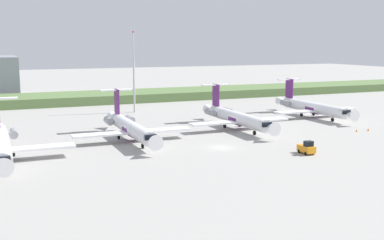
% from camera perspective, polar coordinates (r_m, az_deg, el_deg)
% --- Properties ---
extents(ground_plane, '(500.00, 500.00, 0.00)m').
position_cam_1_polar(ground_plane, '(113.27, -3.18, -0.29)').
color(ground_plane, '#9E9B96').
extents(grass_berm, '(320.00, 20.00, 2.74)m').
position_cam_1_polar(grass_berm, '(157.46, -8.90, 2.79)').
color(grass_berm, '#597542').
rests_on(grass_berm, ground).
extents(regional_jet_nearest, '(22.81, 31.00, 9.00)m').
position_cam_1_polar(regional_jet_nearest, '(82.60, -21.89, -2.72)').
color(regional_jet_nearest, white).
rests_on(regional_jet_nearest, ground).
extents(regional_jet_second, '(22.81, 31.00, 9.00)m').
position_cam_1_polar(regional_jet_second, '(92.88, -7.39, -0.86)').
color(regional_jet_second, white).
rests_on(regional_jet_second, ground).
extents(regional_jet_third, '(22.81, 31.00, 9.00)m').
position_cam_1_polar(regional_jet_third, '(104.96, 5.31, 0.34)').
color(regional_jet_third, white).
rests_on(regional_jet_third, ground).
extents(regional_jet_fourth, '(22.81, 31.00, 9.00)m').
position_cam_1_polar(regional_jet_fourth, '(125.04, 14.19, 1.52)').
color(regional_jet_fourth, white).
rests_on(regional_jet_fourth, ground).
extents(antenna_mast, '(4.40, 0.50, 21.82)m').
position_cam_1_polar(antenna_mast, '(129.50, -6.95, 4.90)').
color(antenna_mast, '#B2B2B7').
rests_on(antenna_mast, ground).
extents(baggage_tug, '(1.72, 3.20, 2.30)m').
position_cam_1_polar(baggage_tug, '(83.36, 13.56, -3.28)').
color(baggage_tug, orange).
rests_on(baggage_tug, ground).
extents(safety_cone_front_marker, '(0.44, 0.44, 0.55)m').
position_cam_1_polar(safety_cone_front_marker, '(107.16, 19.10, -1.18)').
color(safety_cone_front_marker, orange).
rests_on(safety_cone_front_marker, ground).
extents(safety_cone_mid_marker, '(0.44, 0.44, 0.55)m').
position_cam_1_polar(safety_cone_mid_marker, '(109.04, 20.35, -1.08)').
color(safety_cone_mid_marker, orange).
rests_on(safety_cone_mid_marker, ground).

